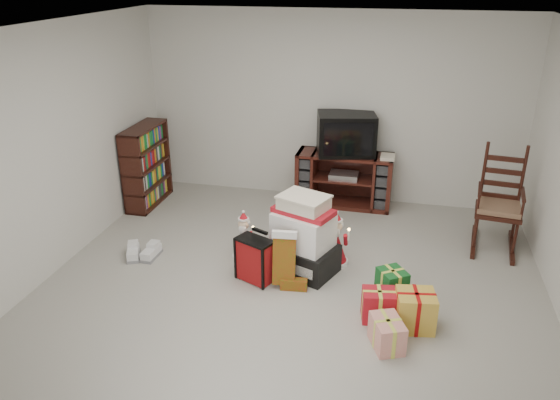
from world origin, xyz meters
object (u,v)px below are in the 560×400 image
object	(u,v)px
teddy_bear	(314,262)
tv_stand	(344,179)
mrs_claus_figurine	(244,240)
bookshelf	(147,167)
gift_pile	(303,240)
gift_cluster	(387,306)
crt_television	(346,134)
rocking_chair	(497,211)
santa_figurine	(336,244)
sneaker_pair	(142,253)
red_suitcase	(255,260)

from	to	relation	value
teddy_bear	tv_stand	bearing A→B (deg)	88.01
mrs_claus_figurine	tv_stand	bearing A→B (deg)	62.89
teddy_bear	mrs_claus_figurine	size ratio (longest dim) A/B	0.66
bookshelf	teddy_bear	distance (m)	2.88
gift_pile	bookshelf	bearing A→B (deg)	172.89
gift_cluster	crt_television	distance (m)	2.77
rocking_chair	santa_figurine	world-z (taller)	rocking_chair
crt_television	mrs_claus_figurine	bearing A→B (deg)	-129.78
mrs_claus_figurine	sneaker_pair	xyz separation A→B (m)	(-1.11, -0.25, -0.16)
mrs_claus_figurine	crt_television	size ratio (longest dim) A/B	0.68
bookshelf	santa_figurine	distance (m)	2.90
tv_stand	mrs_claus_figurine	xyz separation A→B (m)	(-0.88, -1.72, -0.14)
gift_pile	red_suitcase	bearing A→B (deg)	-123.60
red_suitcase	santa_figurine	distance (m)	0.92
tv_stand	santa_figurine	world-z (taller)	tv_stand
santa_figurine	rocking_chair	bearing A→B (deg)	26.25
bookshelf	santa_figurine	bearing A→B (deg)	-21.51
red_suitcase	sneaker_pair	distance (m)	1.37
tv_stand	teddy_bear	world-z (taller)	tv_stand
gift_cluster	gift_pile	bearing A→B (deg)	143.25
gift_pile	gift_cluster	bearing A→B (deg)	-15.19
bookshelf	crt_television	bearing A→B (deg)	12.35
teddy_bear	gift_cluster	world-z (taller)	teddy_bear
gift_pile	red_suitcase	world-z (taller)	gift_pile
tv_stand	crt_television	bearing A→B (deg)	105.47
mrs_claus_figurine	crt_television	distance (m)	2.09
gift_pile	mrs_claus_figurine	distance (m)	0.71
bookshelf	red_suitcase	bearing A→B (deg)	-39.60
red_suitcase	sneaker_pair	world-z (taller)	red_suitcase
bookshelf	gift_pile	world-z (taller)	bookshelf
red_suitcase	tv_stand	bearing A→B (deg)	98.19
rocking_chair	gift_cluster	world-z (taller)	rocking_chair
tv_stand	red_suitcase	bearing A→B (deg)	-106.03
red_suitcase	sneaker_pair	size ratio (longest dim) A/B	1.41
gift_pile	teddy_bear	size ratio (longest dim) A/B	2.28
tv_stand	santa_figurine	bearing A→B (deg)	-85.53
red_suitcase	crt_television	bearing A→B (deg)	98.42
sneaker_pair	crt_television	bearing A→B (deg)	31.50
tv_stand	teddy_bear	size ratio (longest dim) A/B	3.40
tv_stand	bookshelf	xyz separation A→B (m)	(-2.57, -0.54, 0.16)
sneaker_pair	gift_cluster	world-z (taller)	gift_cluster
gift_pile	santa_figurine	bearing A→B (deg)	59.13
sneaker_pair	gift_cluster	size ratio (longest dim) A/B	0.41
tv_stand	mrs_claus_figurine	distance (m)	1.93
tv_stand	santa_figurine	size ratio (longest dim) A/B	2.08
santa_figurine	bookshelf	bearing A→B (deg)	158.49
bookshelf	mrs_claus_figurine	distance (m)	2.08
gift_pile	rocking_chair	bearing A→B (deg)	49.73
santa_figurine	gift_cluster	xyz separation A→B (m)	(0.60, -0.92, -0.09)
teddy_bear	sneaker_pair	world-z (taller)	teddy_bear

